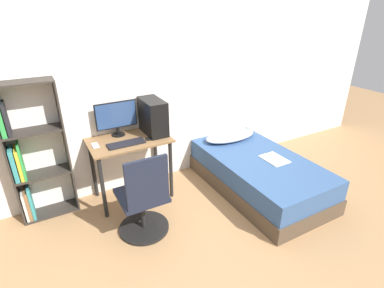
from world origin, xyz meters
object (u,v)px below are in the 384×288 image
at_px(office_chair, 144,204).
at_px(keyboard, 126,144).
at_px(bed, 259,174).
at_px(bookshelf, 29,158).
at_px(pc_tower, 153,117).
at_px(monitor, 116,117).

bearing_deg(office_chair, keyboard, 85.67).
relative_size(bed, keyboard, 4.40).
height_order(bed, keyboard, keyboard).
relative_size(bookshelf, pc_tower, 3.51).
relative_size(office_chair, bed, 0.52).
bearing_deg(keyboard, office_chair, -94.33).
height_order(bookshelf, office_chair, bookshelf).
bearing_deg(monitor, keyboard, -89.80).
height_order(office_chair, monitor, monitor).
distance_m(office_chair, monitor, 1.08).
distance_m(office_chair, bed, 1.56).
height_order(office_chair, bed, office_chair).
bearing_deg(monitor, bookshelf, -178.35).
bearing_deg(office_chair, pc_tower, 59.42).
height_order(bed, pc_tower, pc_tower).
bearing_deg(keyboard, bed, -18.47).
distance_m(bookshelf, pc_tower, 1.38).
height_order(office_chair, pc_tower, pc_tower).
distance_m(bed, monitor, 1.88).
relative_size(bed, monitor, 3.76).
distance_m(bookshelf, bed, 2.64).
distance_m(office_chair, pc_tower, 1.06).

